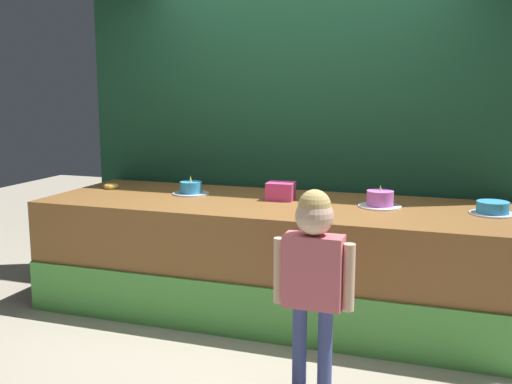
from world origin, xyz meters
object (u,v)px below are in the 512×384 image
(donut, at_px, (111,186))
(child_figure, at_px, (314,265))
(cake_left, at_px, (191,189))
(cake_center, at_px, (380,200))
(pink_box, at_px, (281,191))
(cake_right, at_px, (493,208))

(donut, bearing_deg, child_figure, -32.09)
(cake_left, height_order, cake_center, cake_center)
(pink_box, bearing_deg, cake_right, -1.64)
(pink_box, bearing_deg, cake_center, -2.80)
(child_figure, relative_size, pink_box, 5.70)
(donut, relative_size, cake_center, 0.40)
(donut, relative_size, cake_right, 0.41)
(child_figure, bearing_deg, donut, 147.91)
(pink_box, relative_size, cake_center, 0.66)
(pink_box, xyz_separation_m, donut, (-1.48, 0.02, -0.05))
(child_figure, relative_size, cake_center, 3.77)
(pink_box, relative_size, cake_left, 0.69)
(child_figure, bearing_deg, cake_center, 81.62)
(cake_right, bearing_deg, cake_center, 179.52)
(cake_center, height_order, cake_right, cake_center)
(cake_center, relative_size, cake_right, 1.02)
(child_figure, height_order, cake_center, child_figure)
(cake_left, bearing_deg, cake_right, -1.07)
(donut, height_order, cake_right, cake_right)
(donut, distance_m, cake_center, 2.22)
(donut, distance_m, cake_right, 2.95)
(cake_left, height_order, cake_right, cake_left)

